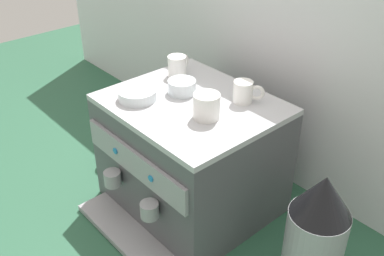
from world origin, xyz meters
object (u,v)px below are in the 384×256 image
ceramic_bowl_1 (137,95)px  milk_pitcher (117,143)px  coffee_grinder (316,235)px  espresso_machine (191,156)px  ceramic_cup_0 (178,66)px  ceramic_cup_2 (206,105)px  ceramic_cup_1 (244,92)px  ceramic_bowl_0 (182,87)px

ceramic_bowl_1 → milk_pitcher: ceramic_bowl_1 is taller
ceramic_bowl_1 → coffee_grinder: ceramic_bowl_1 is taller
coffee_grinder → espresso_machine: bearing=-178.4°
espresso_machine → ceramic_cup_0: ceramic_cup_0 is taller
ceramic_cup_2 → coffee_grinder: size_ratio=0.27×
milk_pitcher → ceramic_cup_2: bearing=3.1°
ceramic_cup_0 → ceramic_cup_1: bearing=6.0°
espresso_machine → milk_pitcher: size_ratio=3.78×
ceramic_bowl_0 → coffee_grinder: bearing=-0.7°
espresso_machine → ceramic_cup_1: (0.11, 0.13, 0.24)m
ceramic_bowl_0 → milk_pitcher: (-0.33, -0.07, -0.35)m
ceramic_cup_0 → coffee_grinder: size_ratio=0.26×
ceramic_cup_1 → coffee_grinder: bearing=-16.2°
ceramic_cup_2 → milk_pitcher: size_ratio=0.72×
espresso_machine → ceramic_bowl_1: ceramic_bowl_1 is taller
espresso_machine → ceramic_cup_1: ceramic_cup_1 is taller
coffee_grinder → ceramic_bowl_0: bearing=179.3°
espresso_machine → ceramic_cup_2: bearing=-13.9°
ceramic_cup_1 → ceramic_cup_2: (-0.01, -0.15, 0.00)m
ceramic_cup_0 → ceramic_cup_2: size_ratio=0.96×
ceramic_cup_2 → ceramic_bowl_1: ceramic_cup_2 is taller
ceramic_cup_0 → ceramic_cup_1: size_ratio=1.20×
espresso_machine → ceramic_bowl_1: (-0.13, -0.11, 0.22)m
ceramic_bowl_1 → ceramic_cup_2: bearing=21.8°
ceramic_cup_0 → ceramic_cup_2: 0.30m
espresso_machine → milk_pitcher: 0.42m
ceramic_cup_0 → ceramic_cup_1: ceramic_cup_0 is taller
espresso_machine → ceramic_cup_2: (0.10, -0.02, 0.24)m
ceramic_cup_0 → coffee_grinder: (0.67, -0.08, -0.25)m
espresso_machine → coffee_grinder: (0.49, 0.01, -0.01)m
ceramic_cup_1 → milk_pitcher: ceramic_cup_1 is taller
ceramic_cup_1 → coffee_grinder: (0.39, -0.11, -0.24)m
ceramic_cup_0 → coffee_grinder: 0.72m
ceramic_cup_1 → coffee_grinder: 0.47m
ceramic_cup_2 → milk_pitcher: 0.62m
ceramic_cup_2 → ceramic_bowl_1: bearing=-158.2°
ceramic_cup_0 → milk_pitcher: size_ratio=0.69×
espresso_machine → ceramic_cup_2: 0.26m
ceramic_cup_2 → coffee_grinder: 0.47m
coffee_grinder → ceramic_bowl_1: bearing=-168.4°
ceramic_cup_0 → ceramic_cup_2: ceramic_cup_2 is taller
ceramic_cup_0 → espresso_machine: bearing=-28.3°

